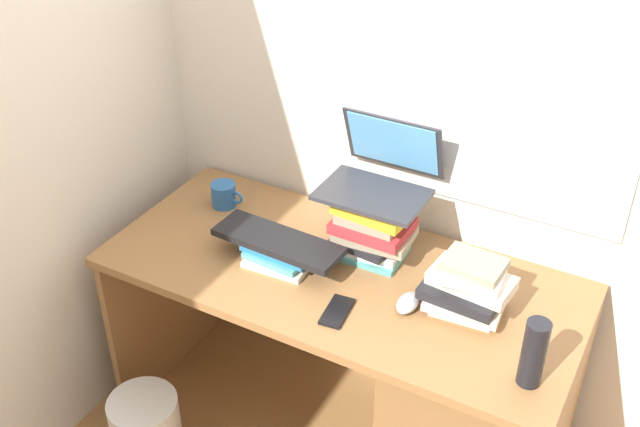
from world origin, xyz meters
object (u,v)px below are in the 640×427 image
at_px(laptop, 381,173).
at_px(mug, 224,195).
at_px(book_stack_tall, 373,226).
at_px(keyboard, 278,241).
at_px(book_stack_side, 468,287).
at_px(computer_mouse, 408,303).
at_px(book_stack_keyboard_riser, 282,252).
at_px(cell_phone, 337,311).
at_px(water_bottle, 534,353).
at_px(desk, 443,396).

relative_size(laptop, mug, 2.64).
distance_m(book_stack_tall, keyboard, 0.30).
height_order(book_stack_tall, laptop, laptop).
distance_m(book_stack_side, computer_mouse, 0.18).
relative_size(book_stack_keyboard_riser, cell_phone, 1.68).
xyz_separation_m(book_stack_keyboard_riser, book_stack_side, (0.59, 0.06, 0.05)).
height_order(computer_mouse, water_bottle, water_bottle).
distance_m(book_stack_tall, cell_phone, 0.33).
bearing_deg(book_stack_side, water_bottle, -39.67).
height_order(desk, laptop, laptop).
bearing_deg(mug, laptop, 4.61).
xyz_separation_m(book_stack_tall, keyboard, (-0.24, -0.18, -0.03)).
bearing_deg(book_stack_side, mug, 172.62).
xyz_separation_m(book_stack_side, water_bottle, (0.24, -0.20, 0.02)).
bearing_deg(keyboard, computer_mouse, 0.54).
distance_m(book_stack_keyboard_riser, water_bottle, 0.85).
relative_size(book_stack_keyboard_riser, keyboard, 0.54).
bearing_deg(mug, cell_phone, -27.53).
distance_m(book_stack_side, keyboard, 0.60).
bearing_deg(book_stack_keyboard_riser, computer_mouse, -2.79).
distance_m(keyboard, water_bottle, 0.85).
relative_size(mug, water_bottle, 0.62).
height_order(book_stack_side, laptop, laptop).
height_order(laptop, computer_mouse, laptop).
bearing_deg(cell_phone, book_stack_tall, 90.21).
distance_m(keyboard, mug, 0.39).
bearing_deg(laptop, computer_mouse, -49.29).
height_order(laptop, cell_phone, laptop).
xyz_separation_m(book_stack_keyboard_riser, mug, (-0.34, 0.18, 0.01)).
distance_m(book_stack_tall, mug, 0.58).
xyz_separation_m(laptop, water_bottle, (0.60, -0.37, -0.17)).
relative_size(book_stack_side, cell_phone, 1.89).
bearing_deg(water_bottle, book_stack_side, 140.33).
relative_size(book_stack_tall, book_stack_side, 0.97).
distance_m(book_stack_tall, laptop, 0.17).
bearing_deg(book_stack_side, laptop, 155.20).
relative_size(keyboard, computer_mouse, 4.04).
bearing_deg(book_stack_keyboard_riser, water_bottle, -9.72).
xyz_separation_m(book_stack_tall, cell_phone, (0.04, -0.31, -0.10)).
bearing_deg(computer_mouse, mug, 165.64).
relative_size(desk, water_bottle, 7.48).
height_order(book_stack_tall, book_stack_side, book_stack_tall).
height_order(laptop, water_bottle, laptop).
height_order(desk, book_stack_tall, book_stack_tall).
bearing_deg(book_stack_tall, computer_mouse, -42.56).
relative_size(book_stack_side, computer_mouse, 2.47).
bearing_deg(mug, keyboard, -29.05).
xyz_separation_m(laptop, keyboard, (-0.24, -0.23, -0.19)).
bearing_deg(mug, desk, -10.43).
height_order(mug, water_bottle, water_bottle).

